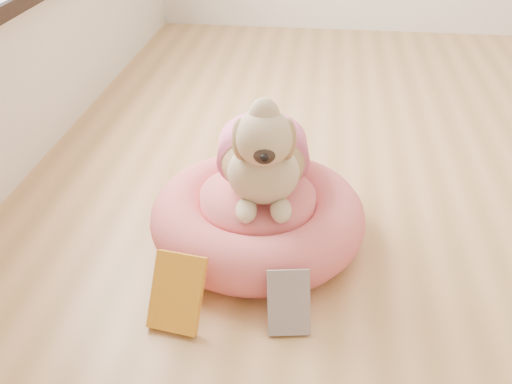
# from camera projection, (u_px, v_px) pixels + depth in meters

# --- Properties ---
(pet_bed) EXTENTS (0.75, 0.75, 0.19)m
(pet_bed) POSITION_uv_depth(u_px,v_px,m) (258.00, 217.00, 2.00)
(pet_bed) COLOR #E4595A
(pet_bed) RESTS_ON floor
(dog) EXTENTS (0.44, 0.59, 0.40)m
(dog) POSITION_uv_depth(u_px,v_px,m) (263.00, 135.00, 1.86)
(dog) COLOR brown
(dog) RESTS_ON pet_bed
(book_yellow) EXTENTS (0.17, 0.17, 0.21)m
(book_yellow) POSITION_uv_depth(u_px,v_px,m) (177.00, 292.00, 1.65)
(book_yellow) COLOR yellow
(book_yellow) RESTS_ON floor
(book_white) EXTENTS (0.14, 0.13, 0.17)m
(book_white) POSITION_uv_depth(u_px,v_px,m) (289.00, 302.00, 1.64)
(book_white) COLOR white
(book_white) RESTS_ON floor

